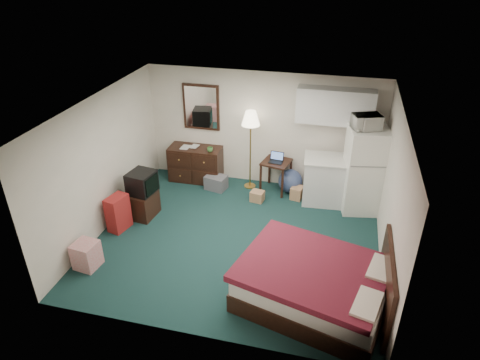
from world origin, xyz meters
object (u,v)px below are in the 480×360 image
(floor_lamp, at_px, (250,150))
(bed, at_px, (314,285))
(tv_stand, at_px, (142,204))
(suitcase, at_px, (118,213))
(kitchen_counter, at_px, (325,181))
(fridge, at_px, (364,170))
(desk, at_px, (276,176))
(dresser, at_px, (196,164))

(floor_lamp, relative_size, bed, 0.85)
(tv_stand, distance_m, suitcase, 0.57)
(kitchen_counter, xyz_separation_m, fridge, (0.71, -0.11, 0.39))
(desk, distance_m, kitchen_counter, 1.08)
(floor_lamp, relative_size, fridge, 1.01)
(floor_lamp, distance_m, tv_stand, 2.51)
(suitcase, bearing_deg, fridge, 36.29)
(fridge, relative_size, tv_stand, 3.08)
(bed, height_order, suitcase, suitcase)
(desk, bearing_deg, kitchen_counter, 1.56)
(bed, relative_size, tv_stand, 3.65)
(suitcase, bearing_deg, floor_lamp, 60.37)
(desk, xyz_separation_m, bed, (1.11, -3.15, -0.02))
(suitcase, bearing_deg, desk, 52.97)
(kitchen_counter, distance_m, tv_stand, 3.72)
(bed, xyz_separation_m, tv_stand, (-3.49, 1.55, -0.07))
(kitchen_counter, bearing_deg, bed, -93.15)
(dresser, relative_size, suitcase, 1.69)
(desk, relative_size, suitcase, 1.02)
(floor_lamp, distance_m, desk, 0.78)
(dresser, height_order, kitchen_counter, kitchen_counter)
(dresser, distance_m, suitcase, 2.31)
(dresser, xyz_separation_m, desk, (1.83, -0.05, -0.04))
(floor_lamp, relative_size, kitchen_counter, 1.84)
(dresser, xyz_separation_m, bed, (2.94, -3.20, -0.07))
(fridge, bearing_deg, dresser, 164.08)
(dresser, bearing_deg, kitchen_counter, -5.88)
(kitchen_counter, bearing_deg, desk, 165.01)
(floor_lamp, bearing_deg, bed, -62.11)
(dresser, bearing_deg, tv_stand, -109.58)
(bed, distance_m, tv_stand, 3.82)
(floor_lamp, distance_m, kitchen_counter, 1.69)
(floor_lamp, bearing_deg, suitcase, -133.33)
(dresser, bearing_deg, floor_lamp, -2.15)
(floor_lamp, height_order, tv_stand, floor_lamp)
(bed, height_order, tv_stand, bed)
(floor_lamp, bearing_deg, kitchen_counter, -7.79)
(bed, bearing_deg, dresser, 147.29)
(floor_lamp, distance_m, bed, 3.64)
(suitcase, bearing_deg, bed, -1.84)
(kitchen_counter, bearing_deg, dresser, 170.76)
(fridge, bearing_deg, suitcase, -167.60)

